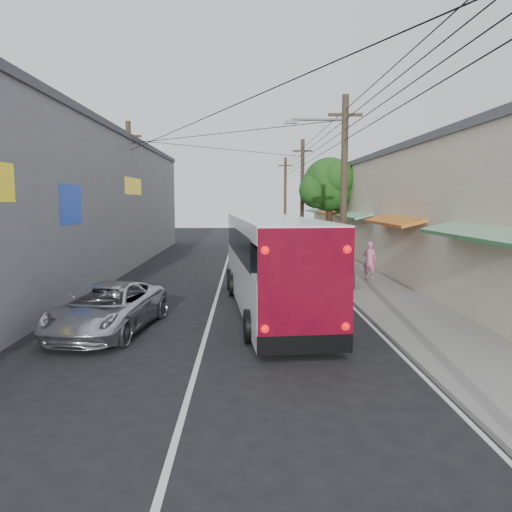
{
  "coord_description": "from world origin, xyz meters",
  "views": [
    {
      "loc": [
        1.1,
        -7.69,
        3.75
      ],
      "look_at": [
        1.48,
        9.32,
        1.84
      ],
      "focal_mm": 35.0,
      "sensor_mm": 36.0,
      "label": 1
    }
  ],
  "objects": [
    {
      "name": "utility_poles",
      "position": [
        3.13,
        20.33,
        4.13
      ],
      "size": [
        11.8,
        45.28,
        8.0
      ],
      "color": "#473828",
      "rests_on": "ground"
    },
    {
      "name": "parked_suv",
      "position": [
        4.6,
        14.79,
        0.83
      ],
      "size": [
        2.55,
        5.79,
        1.65
      ],
      "primitive_type": "imported",
      "rotation": [
        0.0,
        0.0,
        -0.04
      ],
      "color": "gray",
      "rests_on": "ground"
    },
    {
      "name": "coach_bus",
      "position": [
        1.99,
        9.09,
        1.64
      ],
      "size": [
        3.33,
        11.15,
        3.17
      ],
      "rotation": [
        0.0,
        0.0,
        0.09
      ],
      "color": "white",
      "rests_on": "ground"
    },
    {
      "name": "jeepney",
      "position": [
        -2.83,
        6.33,
        0.68
      ],
      "size": [
        2.91,
        5.18,
        1.37
      ],
      "primitive_type": "imported",
      "rotation": [
        0.0,
        0.0,
        -0.14
      ],
      "color": "silver",
      "rests_on": "ground"
    },
    {
      "name": "sidewalk",
      "position": [
        6.5,
        20.0,
        0.06
      ],
      "size": [
        3.0,
        80.0,
        0.12
      ],
      "primitive_type": "cube",
      "color": "slate",
      "rests_on": "ground"
    },
    {
      "name": "parked_car_far",
      "position": [
        3.8,
        29.39,
        0.64
      ],
      "size": [
        1.64,
        3.99,
        1.29
      ],
      "primitive_type": "imported",
      "rotation": [
        0.0,
        0.0,
        -0.07
      ],
      "color": "black",
      "rests_on": "ground"
    },
    {
      "name": "pedestrian_near",
      "position": [
        6.82,
        14.89,
        1.0
      ],
      "size": [
        0.75,
        0.63,
        1.76
      ],
      "primitive_type": "imported",
      "rotation": [
        0.0,
        0.0,
        2.75
      ],
      "color": "pink",
      "rests_on": "sidewalk"
    },
    {
      "name": "building_left",
      "position": [
        -8.5,
        18.0,
        3.65
      ],
      "size": [
        7.2,
        36.0,
        7.25
      ],
      "color": "gray",
      "rests_on": "ground"
    },
    {
      "name": "parked_car_mid",
      "position": [
        4.16,
        20.04,
        0.68
      ],
      "size": [
        1.65,
        4.03,
        1.37
      ],
      "primitive_type": "imported",
      "rotation": [
        0.0,
        0.0,
        -0.01
      ],
      "color": "#2A292F",
      "rests_on": "ground"
    },
    {
      "name": "street_tree",
      "position": [
        6.87,
        26.02,
        4.67
      ],
      "size": [
        4.4,
        4.0,
        6.6
      ],
      "color": "#3F2B19",
      "rests_on": "ground"
    },
    {
      "name": "pedestrian_far",
      "position": [
        5.53,
        13.91,
        0.87
      ],
      "size": [
        0.91,
        0.83,
        1.51
      ],
      "primitive_type": "imported",
      "rotation": [
        0.0,
        0.0,
        2.7
      ],
      "color": "#8DADCE",
      "rests_on": "sidewalk"
    },
    {
      "name": "ground",
      "position": [
        0.0,
        0.0,
        0.0
      ],
      "size": [
        120.0,
        120.0,
        0.0
      ],
      "primitive_type": "plane",
      "color": "black",
      "rests_on": "ground"
    },
    {
      "name": "building_right",
      "position": [
        10.99,
        22.0,
        3.15
      ],
      "size": [
        7.09,
        40.0,
        6.25
      ],
      "color": "beige",
      "rests_on": "ground"
    }
  ]
}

